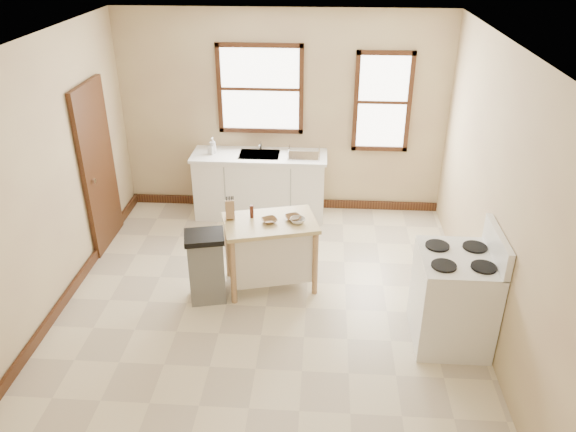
% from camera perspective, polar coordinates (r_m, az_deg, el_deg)
% --- Properties ---
extents(floor, '(5.00, 5.00, 0.00)m').
position_cam_1_polar(floor, '(6.25, -2.25, -9.16)').
color(floor, '#BFB097').
rests_on(floor, ground).
extents(ceiling, '(5.00, 5.00, 0.00)m').
position_cam_1_polar(ceiling, '(5.09, -2.85, 16.96)').
color(ceiling, white).
rests_on(ceiling, ground).
extents(wall_back, '(4.50, 0.04, 2.80)m').
position_cam_1_polar(wall_back, '(7.85, -0.55, 10.29)').
color(wall_back, '#D1BE89').
rests_on(wall_back, ground).
extents(wall_left, '(0.04, 5.00, 2.80)m').
position_cam_1_polar(wall_left, '(6.18, -23.77, 2.93)').
color(wall_left, '#D1BE89').
rests_on(wall_left, ground).
extents(wall_right, '(0.04, 5.00, 2.80)m').
position_cam_1_polar(wall_right, '(5.74, 20.41, 1.75)').
color(wall_right, '#D1BE89').
rests_on(wall_right, ground).
extents(window_main, '(1.17, 0.06, 1.22)m').
position_cam_1_polar(window_main, '(7.76, -2.84, 12.75)').
color(window_main, black).
rests_on(window_main, wall_back).
extents(window_side, '(0.77, 0.06, 1.37)m').
position_cam_1_polar(window_side, '(7.79, 9.58, 11.32)').
color(window_side, black).
rests_on(window_side, wall_back).
extents(door_left, '(0.06, 0.90, 2.10)m').
position_cam_1_polar(door_left, '(7.37, -18.74, 4.72)').
color(door_left, black).
rests_on(door_left, ground).
extents(baseboard_back, '(4.50, 0.04, 0.12)m').
position_cam_1_polar(baseboard_back, '(8.32, -0.53, 1.39)').
color(baseboard_back, black).
rests_on(baseboard_back, ground).
extents(baseboard_left, '(0.04, 5.00, 0.12)m').
position_cam_1_polar(baseboard_left, '(6.79, -21.41, -7.38)').
color(baseboard_left, black).
rests_on(baseboard_left, ground).
extents(sink_counter, '(1.86, 0.62, 0.92)m').
position_cam_1_polar(sink_counter, '(7.93, -2.85, 3.18)').
color(sink_counter, white).
rests_on(sink_counter, ground).
extents(faucet, '(0.03, 0.03, 0.22)m').
position_cam_1_polar(faucet, '(7.88, -2.80, 7.50)').
color(faucet, silver).
rests_on(faucet, sink_counter).
extents(soap_bottle_a, '(0.11, 0.11, 0.23)m').
position_cam_1_polar(soap_bottle_a, '(7.81, -7.64, 7.13)').
color(soap_bottle_a, '#B2B2B2').
rests_on(soap_bottle_a, sink_counter).
extents(soap_bottle_b, '(0.10, 0.11, 0.17)m').
position_cam_1_polar(soap_bottle_b, '(7.81, -7.80, 6.89)').
color(soap_bottle_b, '#B2B2B2').
rests_on(soap_bottle_b, sink_counter).
extents(dish_rack, '(0.47, 0.38, 0.11)m').
position_cam_1_polar(dish_rack, '(7.65, 1.64, 6.42)').
color(dish_rack, silver).
rests_on(dish_rack, sink_counter).
extents(kitchen_island, '(1.14, 0.88, 0.83)m').
position_cam_1_polar(kitchen_island, '(6.38, -1.79, -3.81)').
color(kitchen_island, tan).
rests_on(kitchen_island, ground).
extents(knife_block, '(0.12, 0.12, 0.20)m').
position_cam_1_polar(knife_block, '(6.22, -5.92, 0.60)').
color(knife_block, tan).
rests_on(knife_block, kitchen_island).
extents(pepper_grinder, '(0.05, 0.05, 0.15)m').
position_cam_1_polar(pepper_grinder, '(6.22, -3.71, 0.46)').
color(pepper_grinder, '#451C12').
rests_on(pepper_grinder, kitchen_island).
extents(bowl_a, '(0.23, 0.23, 0.04)m').
position_cam_1_polar(bowl_a, '(6.14, -1.91, -0.46)').
color(bowl_a, brown).
rests_on(bowl_a, kitchen_island).
extents(bowl_b, '(0.23, 0.23, 0.04)m').
position_cam_1_polar(bowl_b, '(6.20, 0.51, -0.17)').
color(bowl_b, brown).
rests_on(bowl_b, kitchen_island).
extents(bowl_c, '(0.23, 0.23, 0.05)m').
position_cam_1_polar(bowl_c, '(6.13, 0.99, -0.46)').
color(bowl_c, silver).
rests_on(bowl_c, kitchen_island).
extents(trash_bin, '(0.49, 0.44, 0.82)m').
position_cam_1_polar(trash_bin, '(6.21, -8.29, -5.14)').
color(trash_bin, slate).
rests_on(trash_bin, ground).
extents(gas_stove, '(0.77, 0.79, 1.23)m').
position_cam_1_polar(gas_stove, '(5.69, 16.56, -6.97)').
color(gas_stove, white).
rests_on(gas_stove, ground).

